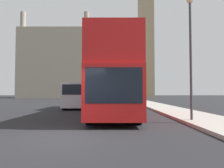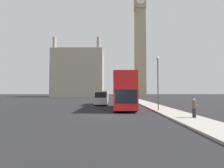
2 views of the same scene
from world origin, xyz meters
name	(u,v)px [view 2 (image 2 of 2)]	position (x,y,z in m)	size (l,w,h in m)	color
ground_plane	(110,116)	(0.00, 0.00, 0.00)	(300.00, 300.00, 0.00)	black
sidewalk_strip	(179,115)	(6.47, 0.00, 0.07)	(2.94, 120.00, 0.15)	#9E998E
clock_tower	(140,31)	(14.33, 74.18, 34.16)	(5.79, 5.96, 66.62)	tan
building_block_distant	(79,74)	(-15.16, 61.01, 10.35)	(21.79, 12.79, 25.14)	#9E937F
red_double_decker_bus	(123,90)	(1.63, 6.74, 2.53)	(2.64, 10.42, 4.56)	red
white_van	(102,97)	(-1.71, 13.95, 1.28)	(2.13, 6.13, 2.38)	silver
pedestrian	(194,108)	(6.97, -2.06, 0.93)	(0.51, 0.35, 1.56)	#23232D
street_lamp	(158,75)	(5.49, 3.71, 4.19)	(0.36, 0.36, 6.22)	#38383D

